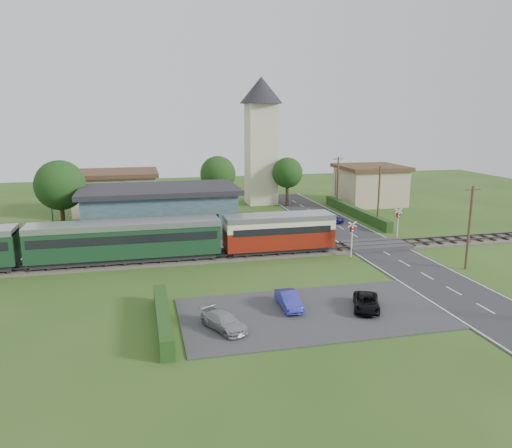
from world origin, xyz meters
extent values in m
plane|color=#2D4C19|center=(0.00, 0.00, 0.00)|extent=(120.00, 120.00, 0.00)
cube|color=#4C443D|center=(0.00, 2.00, 0.10)|extent=(76.00, 3.20, 0.20)
cube|color=#3F3F47|center=(0.00, 1.28, 0.42)|extent=(76.00, 0.08, 0.15)
cube|color=#3F3F47|center=(0.00, 2.72, 0.42)|extent=(76.00, 0.08, 0.15)
cube|color=#28282B|center=(10.00, 0.00, 0.03)|extent=(6.00, 70.00, 0.05)
cube|color=#333335|center=(-1.50, -12.00, 0.04)|extent=(17.00, 9.00, 0.08)
cube|color=#333335|center=(10.00, 2.00, 0.23)|extent=(6.20, 3.40, 0.45)
cube|color=gray|center=(-10.00, 5.20, 0.23)|extent=(30.00, 3.00, 0.45)
cube|color=beige|center=(-18.00, 5.20, 1.65)|extent=(2.00, 2.00, 2.40)
cube|color=#232328|center=(-18.00, 5.20, 2.93)|extent=(2.30, 2.30, 0.15)
cube|color=#2C4C4F|center=(-10.00, 11.00, 2.40)|extent=(15.00, 8.00, 4.80)
cube|color=#232328|center=(-10.00, 11.00, 5.05)|extent=(16.00, 9.00, 0.50)
cube|color=#232328|center=(-10.00, 7.06, 1.10)|extent=(1.20, 0.12, 2.20)
cube|color=black|center=(-15.00, 7.06, 2.40)|extent=(1.00, 0.12, 1.20)
cube|color=black|center=(-13.00, 7.06, 2.40)|extent=(1.00, 0.12, 1.20)
cube|color=black|center=(-7.00, 7.06, 2.40)|extent=(1.00, 0.12, 1.20)
cube|color=black|center=(-5.00, 7.06, 2.40)|extent=(1.00, 0.12, 1.20)
cube|color=#232328|center=(0.24, 2.00, 0.59)|extent=(9.00, 2.20, 0.50)
cube|color=maroon|center=(0.24, 2.00, 1.59)|extent=(10.00, 2.80, 1.80)
cube|color=beige|center=(0.24, 2.00, 2.84)|extent=(10.00, 2.82, 0.90)
cube|color=black|center=(0.24, 2.00, 2.49)|extent=(9.00, 2.88, 0.60)
cube|color=#999DA3|center=(0.24, 2.00, 3.49)|extent=(10.00, 2.90, 0.45)
cube|color=#232328|center=(-13.36, 2.00, 0.59)|extent=(15.20, 2.20, 0.50)
cube|color=#15371F|center=(-13.36, 2.00, 2.09)|extent=(16.00, 2.80, 2.60)
cube|color=black|center=(-13.36, 2.00, 2.49)|extent=(15.40, 2.86, 0.70)
cube|color=#999DA3|center=(-13.36, 2.00, 3.49)|extent=(16.00, 2.90, 0.50)
cube|color=beige|center=(5.00, 28.00, 7.00)|extent=(4.00, 4.00, 14.00)
cone|color=#232328|center=(5.00, 28.00, 15.80)|extent=(6.00, 6.00, 3.60)
cube|color=tan|center=(-15.00, 25.00, 2.50)|extent=(10.00, 8.00, 5.00)
cube|color=#472D1E|center=(-15.00, 25.00, 5.25)|extent=(10.80, 8.80, 0.50)
cube|color=tan|center=(20.00, 24.00, 2.50)|extent=(8.00, 8.00, 5.00)
cube|color=#472D1E|center=(20.00, 24.00, 5.25)|extent=(8.80, 8.80, 0.50)
cube|color=#193814|center=(-11.00, -12.00, 0.60)|extent=(0.80, 9.00, 1.20)
cube|color=#193814|center=(14.20, 16.00, 0.60)|extent=(0.80, 18.00, 1.20)
cube|color=#193814|center=(-10.00, 15.50, 0.65)|extent=(22.00, 0.80, 1.30)
cylinder|color=#332316|center=(-20.00, 14.00, 2.06)|extent=(0.44, 0.44, 4.12)
sphere|color=#143311|center=(-20.00, 14.00, 5.40)|extent=(5.20, 5.20, 5.20)
cylinder|color=#332316|center=(-2.00, 23.00, 1.93)|extent=(0.44, 0.44, 3.85)
sphere|color=#143311|center=(-2.00, 23.00, 5.04)|extent=(4.60, 4.60, 4.60)
cylinder|color=#332316|center=(8.00, 25.00, 1.79)|extent=(0.44, 0.44, 3.58)
sphere|color=#143311|center=(8.00, 25.00, 4.68)|extent=(4.20, 4.20, 4.20)
cylinder|color=#473321|center=(14.20, -6.00, 3.50)|extent=(0.22, 0.22, 7.00)
cube|color=#473321|center=(14.20, -6.00, 6.70)|extent=(1.40, 0.10, 0.10)
cylinder|color=#473321|center=(14.20, 10.00, 3.50)|extent=(0.22, 0.22, 7.00)
cube|color=#473321|center=(14.20, 10.00, 6.70)|extent=(1.40, 0.10, 0.10)
cylinder|color=#473321|center=(14.20, 22.00, 3.50)|extent=(0.22, 0.22, 7.00)
cube|color=#473321|center=(14.20, 22.00, 6.70)|extent=(1.40, 0.10, 0.10)
cylinder|color=silver|center=(6.40, -0.40, 1.50)|extent=(0.12, 0.12, 3.00)
cube|color=#232328|center=(6.40, -0.40, 2.60)|extent=(0.35, 0.18, 0.55)
sphere|color=#FF190C|center=(6.40, -0.52, 2.75)|extent=(0.14, 0.14, 0.14)
sphere|color=#FF190C|center=(6.40, -0.52, 2.45)|extent=(0.14, 0.14, 0.14)
cube|color=silver|center=(6.40, -0.40, 3.00)|extent=(0.84, 0.05, 0.55)
cube|color=silver|center=(6.40, -0.40, 3.00)|extent=(0.84, 0.05, 0.55)
cylinder|color=silver|center=(13.60, 4.40, 1.50)|extent=(0.12, 0.12, 3.00)
cube|color=#232328|center=(13.60, 4.40, 2.60)|extent=(0.35, 0.18, 0.55)
sphere|color=#FF190C|center=(13.60, 4.28, 2.75)|extent=(0.14, 0.14, 0.14)
sphere|color=#FF190C|center=(13.60, 4.28, 2.45)|extent=(0.14, 0.14, 0.14)
cube|color=silver|center=(13.60, 4.40, 3.00)|extent=(0.84, 0.05, 0.55)
cube|color=silver|center=(13.60, 4.40, 3.00)|extent=(0.84, 0.05, 0.55)
cylinder|color=#3F3F47|center=(-22.00, 20.00, 2.50)|extent=(0.14, 0.14, 5.00)
sphere|color=orange|center=(-22.00, 20.00, 5.00)|extent=(0.30, 0.30, 0.30)
cylinder|color=#3F3F47|center=(16.00, 27.00, 2.50)|extent=(0.14, 0.14, 5.00)
sphere|color=orange|center=(16.00, 27.00, 5.00)|extent=(0.30, 0.30, 0.30)
imported|color=navy|center=(9.63, 12.46, 0.59)|extent=(3.44, 2.33, 1.09)
imported|color=#2F32A7|center=(-2.72, -10.91, 0.63)|extent=(1.19, 3.34, 1.10)
imported|color=#9C9FA2|center=(-7.50, -13.22, 0.60)|extent=(2.86, 3.83, 1.03)
imported|color=black|center=(2.17, -12.34, 0.57)|extent=(2.84, 3.86, 0.97)
imported|color=gray|center=(-4.14, 5.23, 1.43)|extent=(0.82, 0.65, 1.96)
imported|color=gray|center=(-16.55, 5.05, 1.21)|extent=(0.58, 0.74, 1.53)
camera|label=1|loc=(-12.03, -40.72, 12.76)|focal=35.00mm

